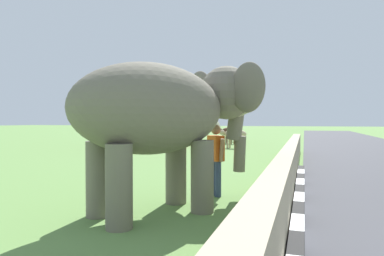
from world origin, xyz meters
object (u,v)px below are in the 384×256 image
Objects in this scene: elephant at (168,112)px; person_handler at (216,156)px; cow_near at (228,132)px; cow_far at (235,135)px; cow_mid at (236,131)px; bus_red at (171,116)px.

elephant reaches higher than person_handler.
cow_near is 0.93× the size of cow_far.
cow_mid is (20.63, 3.50, -0.06)m from person_handler.
cow_mid is at bearing -1.34° from cow_near.
elephant reaches higher than cow_mid.
person_handler is 0.97× the size of cow_mid.
elephant is at bearing -173.63° from cow_far.
bus_red is 5.28× the size of cow_near.
elephant is at bearing -172.42° from cow_mid.
bus_red is 6.02m from cow_far.
bus_red is 4.90× the size of cow_far.
person_handler is at bearing -155.09° from bus_red.
person_handler is 18.07m from bus_red.
elephant is 2.38× the size of person_handler.
cow_far is (13.83, 2.27, -0.06)m from person_handler.
person_handler is at bearing -170.36° from cow_mid.
cow_mid and cow_far have the same top height.
person_handler reaches higher than cow_near.
cow_far is at bearing 9.31° from person_handler.
cow_far is (15.42, 1.72, -1.05)m from elephant.
cow_near is at bearing 178.66° from cow_mid.
elephant is 2.20× the size of cow_near.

